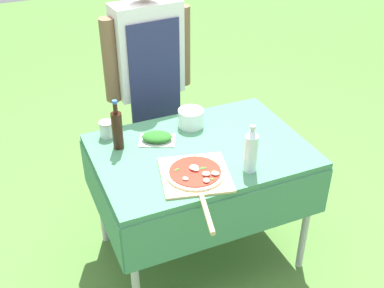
% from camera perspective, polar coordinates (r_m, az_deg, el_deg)
% --- Properties ---
extents(ground_plane, '(12.00, 12.00, 0.00)m').
position_cam_1_polar(ground_plane, '(3.07, 0.89, -12.64)').
color(ground_plane, '#517F38').
extents(prep_table, '(1.15, 0.81, 0.77)m').
position_cam_1_polar(prep_table, '(2.63, 1.01, -2.14)').
color(prep_table, '#478960').
rests_on(prep_table, ground).
extents(person_cook, '(0.58, 0.23, 1.56)m').
position_cam_1_polar(person_cook, '(3.09, -5.11, 8.49)').
color(person_cook, '#4C4C51').
rests_on(person_cook, ground).
extents(pizza_on_peel, '(0.40, 0.62, 0.05)m').
position_cam_1_polar(pizza_on_peel, '(2.36, 0.46, -3.72)').
color(pizza_on_peel, '#D1B27F').
rests_on(pizza_on_peel, prep_table).
extents(oil_bottle, '(0.06, 0.06, 0.28)m').
position_cam_1_polar(oil_bottle, '(2.56, -8.85, 1.72)').
color(oil_bottle, black).
rests_on(oil_bottle, prep_table).
extents(water_bottle, '(0.07, 0.07, 0.26)m').
position_cam_1_polar(water_bottle, '(2.36, 7.00, -0.67)').
color(water_bottle, silver).
rests_on(water_bottle, prep_table).
extents(herb_container, '(0.23, 0.20, 0.05)m').
position_cam_1_polar(herb_container, '(2.63, -4.17, 0.79)').
color(herb_container, silver).
rests_on(herb_container, prep_table).
extents(mixing_tub, '(0.15, 0.15, 0.10)m').
position_cam_1_polar(mixing_tub, '(2.75, -0.14, 3.11)').
color(mixing_tub, silver).
rests_on(mixing_tub, prep_table).
extents(sauce_jar, '(0.08, 0.08, 0.09)m').
position_cam_1_polar(sauce_jar, '(2.70, -10.07, 1.64)').
color(sauce_jar, silver).
rests_on(sauce_jar, prep_table).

